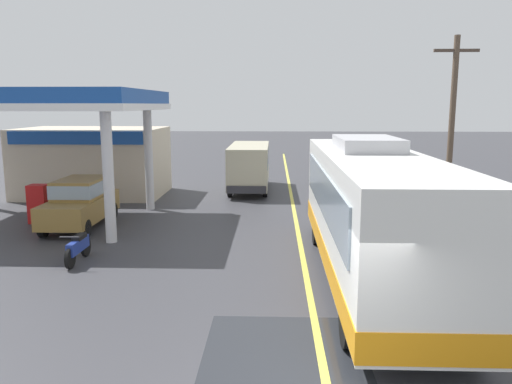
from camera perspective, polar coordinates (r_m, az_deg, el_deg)
The scene contains 10 objects.
ground at distance 27.41m, azimuth 3.89°, elevation 0.27°, with size 120.00×120.00×0.00m, color #38383D.
lane_divider_stripe at distance 22.50m, azimuth 4.28°, elevation -1.84°, with size 0.16×50.00×0.01m, color #D8CC4C.
wet_puddle_patch at distance 9.81m, azimuth 3.27°, elevation -17.86°, with size 3.03×3.32×0.01m, color #26282D.
coach_bus_main at distance 13.47m, azimuth 12.96°, elevation -2.57°, with size 2.60×11.04×3.69m.
gas_station_roadside at distance 24.93m, azimuth -19.56°, elevation 4.85°, with size 9.10×11.95×5.10m.
car_at_pump at distance 20.04m, azimuth -19.26°, elevation -0.89°, with size 1.70×4.20×1.82m.
minibus_opposing_lane at distance 26.95m, azimuth -0.75°, elevation 3.29°, with size 2.04×6.13×2.44m.
motorcycle_parked_forecourt at distance 15.70m, azimuth -19.50°, elevation -5.91°, with size 0.55×1.80×0.92m.
pedestrian_near_pump at distance 19.36m, azimuth -20.45°, elevation -1.56°, with size 0.55×0.22×1.66m.
utility_pole_roadside at distance 22.32m, azimuth 21.29°, elevation 7.32°, with size 1.80×0.24×7.30m.
Camera 1 is at (-0.89, -7.01, 4.57)m, focal length 35.32 mm.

